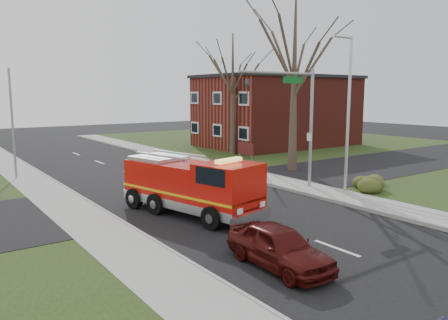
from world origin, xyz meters
TOP-DOWN VIEW (x-y plane):
  - ground at (0.00, 0.00)m, footprint 120.00×120.00m
  - sidewalk_right at (6.20, 0.00)m, footprint 2.40×80.00m
  - sidewalk_left at (-6.20, 0.00)m, footprint 2.40×80.00m
  - cross_street_right at (22.40, 4.00)m, footprint 30.00×8.00m
  - brick_building at (19.00, 18.00)m, footprint 15.40×10.40m
  - health_center_sign at (10.50, 12.50)m, footprint 0.12×2.00m
  - hedge_corner at (9.00, -1.00)m, footprint 2.80×2.00m
  - bare_tree_near at (9.50, 6.00)m, footprint 6.00×6.00m
  - bare_tree_far at (11.00, 15.00)m, footprint 5.25×5.25m
  - traffic_signal_mast at (5.21, 1.50)m, footprint 5.29×0.18m
  - streetlight_pole at (7.14, -0.50)m, footprint 1.48×0.16m
  - utility_pole_far at (-6.80, 14.00)m, footprint 0.14×0.14m
  - fire_engine at (-1.80, 0.82)m, footprint 3.93×7.23m
  - parked_car_maroon at (-2.80, -6.03)m, footprint 1.73×4.03m

SIDE VIEW (x-z plane):
  - ground at x=0.00m, z-range 0.00..0.00m
  - sidewalk_right at x=6.20m, z-range 0.00..0.15m
  - sidewalk_left at x=-6.20m, z-range 0.00..0.15m
  - cross_street_right at x=22.40m, z-range 0.00..0.15m
  - hedge_corner at x=9.00m, z-range 0.13..1.03m
  - parked_car_maroon at x=-2.80m, z-range 0.00..1.36m
  - health_center_sign at x=10.50m, z-range 0.18..1.58m
  - fire_engine at x=-1.80m, z-range -0.13..2.64m
  - utility_pole_far at x=-6.80m, z-range 0.00..7.00m
  - brick_building at x=19.00m, z-range 0.03..7.28m
  - streetlight_pole at x=7.14m, z-range 0.35..8.75m
  - traffic_signal_mast at x=5.21m, z-range 1.31..8.11m
  - bare_tree_far at x=11.00m, z-range 1.24..11.74m
  - bare_tree_near at x=9.50m, z-range 1.41..13.41m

